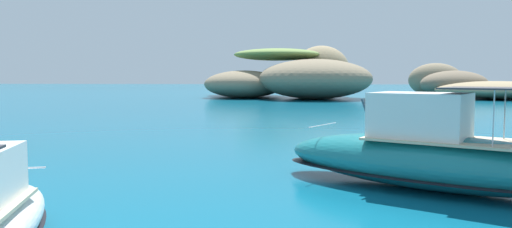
# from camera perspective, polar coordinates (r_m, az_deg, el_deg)

# --- Properties ---
(islet_large) EXTENTS (29.60, 28.22, 7.76)m
(islet_large) POSITION_cam_1_polar(r_m,az_deg,el_deg) (69.57, 4.30, 4.34)
(islet_large) COLOR #84755B
(islet_large) RESTS_ON ground
(islet_small) EXTENTS (21.21, 21.38, 5.12)m
(islet_small) POSITION_cam_1_polar(r_m,az_deg,el_deg) (74.98, 23.98, 3.12)
(islet_small) COLOR #9E8966
(islet_small) RESTS_ON ground
(motorboat_teal) EXTENTS (8.85, 6.40, 2.71)m
(motorboat_teal) POSITION_cam_1_polar(r_m,az_deg,el_deg) (13.50, 20.48, -4.81)
(motorboat_teal) COLOR #19727A
(motorboat_teal) RESTS_ON ground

